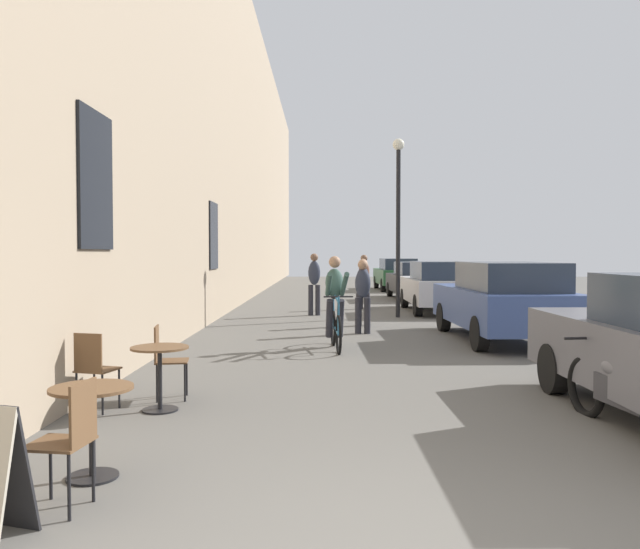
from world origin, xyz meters
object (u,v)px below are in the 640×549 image
at_px(parked_car_fifth, 397,274).
at_px(parked_car_fourth, 415,280).
at_px(pedestrian_near, 363,292).
at_px(parked_car_third, 438,286).
at_px(cafe_table_mid, 160,364).
at_px(cyclist_on_bicycle, 335,305).
at_px(cafe_chair_mid_toward_wall, 166,356).
at_px(pedestrian_furthest, 364,278).
at_px(cafe_chair_near_toward_street, 69,435).
at_px(pedestrian_far, 314,280).
at_px(parked_motorcycle, 628,392).
at_px(cafe_table_near, 92,412).
at_px(parked_car_second, 503,300).
at_px(cafe_chair_mid_toward_street, 94,366).
at_px(street_lamp, 398,204).
at_px(pedestrian_mid, 363,288).

bearing_deg(parked_car_fifth, parked_car_fourth, -90.06).
xyz_separation_m(pedestrian_near, parked_car_third, (2.58, 5.04, -0.12)).
relative_size(cafe_table_mid, cyclist_on_bicycle, 0.41).
distance_m(cyclist_on_bicycle, parked_car_fifth, 18.73).
relative_size(cafe_chair_mid_toward_wall, pedestrian_furthest, 0.52).
height_order(cafe_chair_near_toward_street, pedestrian_far, pedestrian_far).
bearing_deg(parked_motorcycle, cafe_table_near, -165.58).
bearing_deg(cafe_chair_near_toward_street, parked_car_second, 57.31).
distance_m(cyclist_on_bicycle, pedestrian_furthest, 8.32).
relative_size(cafe_chair_mid_toward_wall, cyclist_on_bicycle, 0.51).
height_order(cafe_table_near, parked_car_fourth, parked_car_fourth).
bearing_deg(pedestrian_far, pedestrian_near, -74.51).
xyz_separation_m(cafe_chair_near_toward_street, parked_car_third, (5.18, 14.48, 0.27)).
height_order(cafe_table_near, cafe_table_mid, same).
bearing_deg(pedestrian_near, cafe_chair_mid_toward_wall, -114.14).
distance_m(cafe_chair_mid_toward_street, cyclist_on_bicycle, 5.44).
bearing_deg(cafe_chair_near_toward_street, street_lamp, 73.70).
relative_size(cafe_table_mid, pedestrian_furthest, 0.42).
bearing_deg(cyclist_on_bicycle, parked_car_second, 16.66).
distance_m(cafe_table_near, parked_car_fifth, 25.69).
relative_size(pedestrian_mid, pedestrian_furthest, 0.95).
distance_m(cafe_chair_mid_toward_street, pedestrian_furthest, 13.48).
height_order(cafe_chair_mid_toward_street, pedestrian_furthest, pedestrian_furthest).
bearing_deg(pedestrian_near, cafe_table_near, -106.87).
bearing_deg(street_lamp, cafe_chair_mid_toward_wall, -112.19).
xyz_separation_m(cafe_chair_mid_toward_street, pedestrian_far, (2.28, 10.85, 0.48)).
xyz_separation_m(pedestrian_near, pedestrian_mid, (0.10, 1.51, 0.00)).
distance_m(cafe_table_near, cyclist_on_bicycle, 7.00).
distance_m(cafe_table_near, pedestrian_far, 12.97).
relative_size(pedestrian_near, parked_car_third, 0.38).
height_order(parked_car_fourth, parked_motorcycle, parked_car_fourth).
bearing_deg(parked_car_third, parked_car_fourth, 89.23).
height_order(pedestrian_mid, pedestrian_far, pedestrian_far).
xyz_separation_m(cafe_chair_near_toward_street, pedestrian_mid, (2.70, 10.95, 0.40)).
bearing_deg(street_lamp, parked_car_fifth, 83.46).
relative_size(cafe_chair_near_toward_street, cafe_chair_mid_toward_wall, 1.00).
distance_m(cafe_chair_mid_toward_wall, street_lamp, 10.80).
relative_size(pedestrian_far, parked_car_third, 0.41).
bearing_deg(cafe_chair_mid_toward_wall, pedestrian_furthest, 75.43).
xyz_separation_m(cafe_table_mid, parked_car_fourth, (5.34, 17.10, 0.22)).
relative_size(street_lamp, parked_car_fifth, 1.14).
bearing_deg(parked_motorcycle, cafe_table_mid, 169.77).
xyz_separation_m(street_lamp, parked_car_third, (1.39, 1.50, -2.32)).
distance_m(cafe_table_mid, parked_car_fifth, 23.65).
xyz_separation_m(cafe_table_near, pedestrian_far, (1.55, 12.87, 0.47)).
xyz_separation_m(cafe_table_mid, parked_car_third, (5.27, 11.77, 0.27)).
bearing_deg(parked_car_third, pedestrian_far, -164.96).
xyz_separation_m(cafe_table_near, pedestrian_near, (2.68, 8.82, 0.39)).
height_order(cafe_table_near, pedestrian_far, pedestrian_far).
relative_size(cafe_table_near, parked_car_fifth, 0.17).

